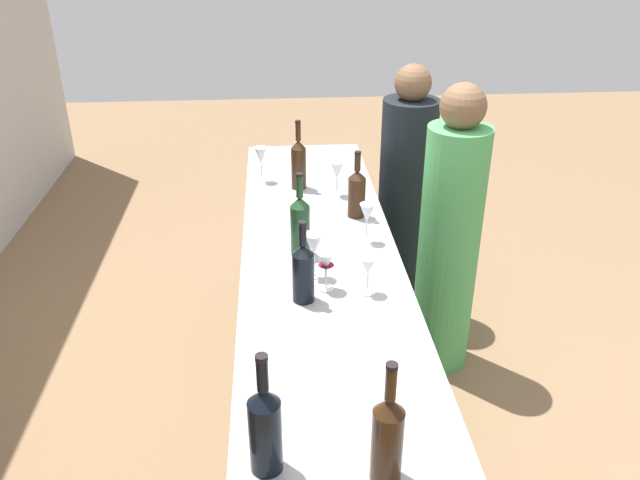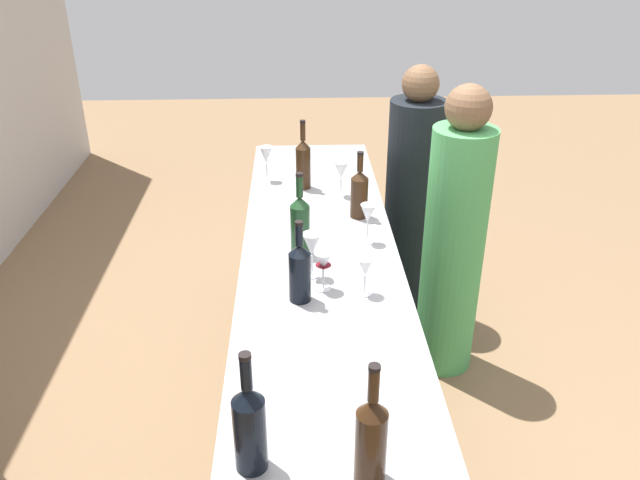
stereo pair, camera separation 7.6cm
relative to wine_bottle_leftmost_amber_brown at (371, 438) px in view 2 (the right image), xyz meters
The scene contains 16 objects.
ground_plane 1.61m from the wine_bottle_leftmost_amber_brown, ahead, with size 12.00×12.00×0.00m, color #846647.
bar_counter 1.31m from the wine_bottle_leftmost_amber_brown, ahead, with size 2.57×0.62×0.99m.
wine_bottle_leftmost_amber_brown is the anchor object (origin of this frame).
wine_bottle_second_left_near_black 0.29m from the wine_bottle_leftmost_amber_brown, 79.69° to the left, with size 0.08×0.08×0.34m.
wine_bottle_center_near_black 0.82m from the wine_bottle_leftmost_amber_brown, 10.91° to the left, with size 0.08×0.08×0.30m.
wine_bottle_second_right_olive_green 1.16m from the wine_bottle_leftmost_amber_brown, ahead, with size 0.08×0.08×0.34m.
wine_bottle_rightmost_amber_brown 1.48m from the wine_bottle_leftmost_amber_brown, ahead, with size 0.08×0.08×0.30m.
wine_bottle_far_right_amber_brown 1.82m from the wine_bottle_leftmost_amber_brown, ahead, with size 0.07×0.07×0.34m.
wine_glass_near_left 1.24m from the wine_bottle_leftmost_amber_brown, ahead, with size 0.07×0.07×0.16m.
wine_glass_near_center 0.84m from the wine_bottle_leftmost_amber_brown, ahead, with size 0.07×0.07×0.14m.
wine_glass_near_right 1.72m from the wine_bottle_leftmost_amber_brown, ahead, with size 0.07×0.07×0.17m.
wine_glass_far_left 0.87m from the wine_bottle_leftmost_amber_brown, ahead, with size 0.07×0.07×0.15m.
wine_glass_far_center 0.97m from the wine_bottle_leftmost_amber_brown, ahead, with size 0.07×0.07×0.17m.
wine_glass_far_right 1.94m from the wine_bottle_leftmost_amber_brown, ahead, with size 0.07×0.07×0.18m.
person_left_guest 2.33m from the wine_bottle_leftmost_amber_brown, 12.68° to the right, with size 0.33×0.33×1.49m.
person_center_guest 1.85m from the wine_bottle_leftmost_amber_brown, 20.07° to the right, with size 0.32×0.32×1.52m.
Camera 2 is at (-2.26, 0.10, 2.22)m, focal length 36.14 mm.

